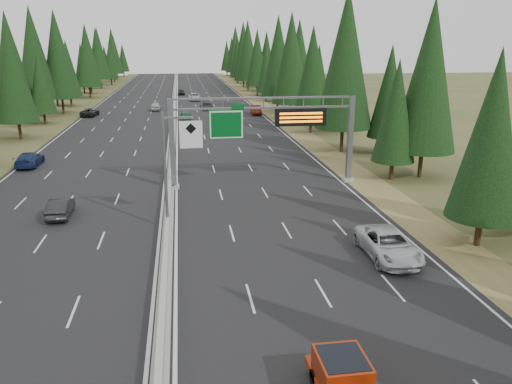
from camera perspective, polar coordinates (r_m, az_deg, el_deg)
The scene contains 19 objects.
road at distance 88.51m, azimuth -9.35°, elevation 8.46°, with size 32.00×260.00×0.08m, color black.
shoulder_right at distance 90.05m, azimuth 2.18°, elevation 8.80°, with size 3.60×260.00×0.06m, color olive.
shoulder_left at distance 90.52m, azimuth -20.78°, elevation 7.78°, with size 3.60×260.00×0.06m, color #3E4520.
median_barrier at distance 88.46m, azimuth -9.36°, elevation 8.70°, with size 0.70×260.00×0.85m.
sign_gantry at distance 43.79m, azimuth 1.72°, elevation 7.39°, with size 16.75×0.98×7.80m.
hov_sign_pole at distance 33.49m, azimuth -9.41°, elevation 3.34°, with size 2.80×0.50×8.00m.
tree_row_right at distance 88.93m, azimuth 4.75°, elevation 14.56°, with size 11.46×242.57×18.84m.
tree_row_left at distance 75.84m, azimuth -27.10°, elevation 12.60°, with size 12.07×245.06×18.48m.
silver_minivan at distance 30.67m, azimuth 14.86°, elevation -5.83°, with size 2.63×5.70×1.58m, color silver.
red_pickup at distance 18.79m, azimuth 10.18°, elevation -20.64°, with size 1.82×5.10×1.66m.
car_ahead_green at distance 83.44m, azimuth -8.00°, elevation 8.57°, with size 1.74×4.32×1.47m, color #166238.
car_ahead_dkred at distance 90.25m, azimuth -0.01°, elevation 9.36°, with size 1.66×4.76×1.57m, color #5A170C.
car_ahead_dkgrey at distance 97.11m, azimuth -5.67°, elevation 9.75°, with size 1.95×4.80×1.39m, color black.
car_ahead_white at distance 113.66m, azimuth -7.05°, elevation 10.74°, with size 2.52×5.48×1.52m, color #BCBCBC.
car_ahead_far at distance 126.66m, azimuth -8.54°, elevation 11.25°, with size 1.66×4.12×1.40m, color black.
car_onc_near at distance 39.23m, azimuth -21.45°, elevation -1.67°, with size 1.43×4.11×1.36m, color black.
car_onc_blue at distance 56.67m, azimuth -24.48°, elevation 3.43°, with size 2.04×5.03×1.46m, color navy.
car_onc_white at distance 97.56m, azimuth -11.39°, elevation 9.58°, with size 1.81×4.49×1.53m, color #B2B2B2.
car_onc_far at distance 92.58m, azimuth -18.46°, elevation 8.66°, with size 2.34×5.08×1.41m, color black.
Camera 1 is at (1.21, -7.65, 12.31)m, focal length 35.00 mm.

